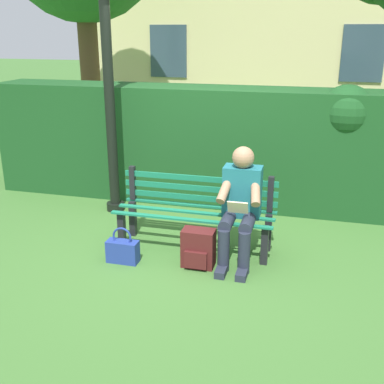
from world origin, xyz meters
The scene contains 7 objects.
ground centered at (0.00, 0.00, 0.00)m, with size 60.00×60.00×0.00m, color #3D6B2D.
park_bench centered at (0.00, -0.08, 0.42)m, with size 1.69×0.48×0.81m.
person_seated centered at (-0.49, 0.10, 0.61)m, with size 0.44×0.73×1.16m.
hedge_backdrop centered at (0.23, -1.55, 0.80)m, with size 5.86×0.80×1.63m.
backpack centered at (-0.14, 0.37, 0.19)m, with size 0.32×0.26×0.39m.
handbag centered at (0.62, 0.49, 0.13)m, with size 0.32×0.14×0.38m.
lamp_post centered at (1.29, -0.86, 1.89)m, with size 0.27×0.27×3.34m.
Camera 1 is at (-1.16, 4.48, 2.24)m, focal length 44.26 mm.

